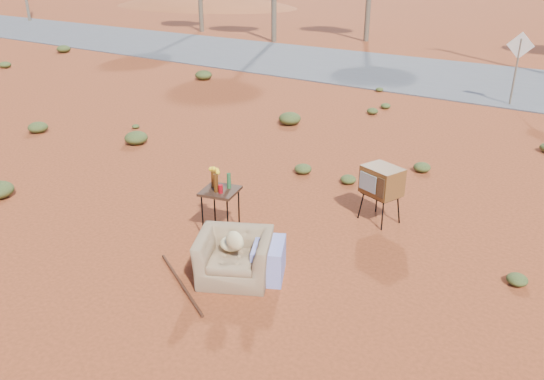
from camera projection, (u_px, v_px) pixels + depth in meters
The scene contains 9 objects.
ground at pixel (225, 260), 7.98m from camera, with size 140.00×140.00×0.00m, color #993E1E.
highway at pixel (484, 82), 19.31m from camera, with size 140.00×7.00×0.04m, color #565659.
dirt_mound at pixel (204, 6), 49.16m from camera, with size 26.00×18.00×2.00m, color #9C4B25.
armchair at pixel (241, 251), 7.39m from camera, with size 1.32×1.22×0.89m.
tv_unit at pixel (382, 182), 8.86m from camera, with size 0.74×0.67×0.99m.
side_table at pixel (219, 187), 8.44m from camera, with size 0.67×0.67×1.10m.
rusty_bar at pixel (181, 283), 7.36m from camera, with size 0.04×0.04×1.67m, color #452112.
road_sign at pixel (518, 56), 15.67m from camera, with size 0.78×0.06×2.19m.
scrub_patch at pixel (322, 157), 11.68m from camera, with size 17.49×8.07×0.33m.
Camera 1 is at (4.46, -5.28, 4.18)m, focal length 35.00 mm.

